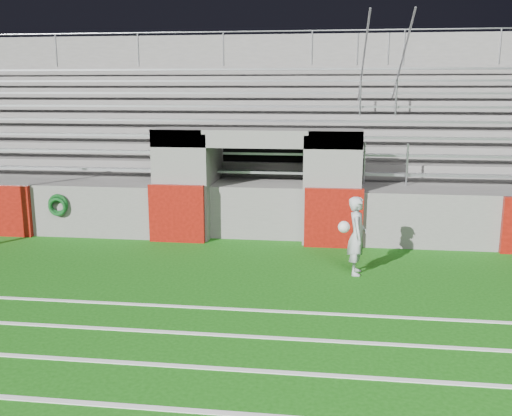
# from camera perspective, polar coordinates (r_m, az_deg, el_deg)

# --- Properties ---
(ground) EXTENTS (90.00, 90.00, 0.00)m
(ground) POSITION_cam_1_polar(r_m,az_deg,el_deg) (10.35, -2.40, -7.99)
(ground) COLOR #13530D
(ground) RESTS_ON ground
(stadium_structure) EXTENTS (26.00, 8.48, 5.42)m
(stadium_structure) POSITION_cam_1_polar(r_m,az_deg,el_deg) (17.75, 1.93, 5.33)
(stadium_structure) COLOR #5E5C59
(stadium_structure) RESTS_ON ground
(goalkeeper_with_ball) EXTENTS (0.56, 0.56, 1.52)m
(goalkeeper_with_ball) POSITION_cam_1_polar(r_m,az_deg,el_deg) (11.06, 10.03, -2.71)
(goalkeeper_with_ball) COLOR #9EA2A7
(goalkeeper_with_ball) RESTS_ON ground
(hose_coil) EXTENTS (0.50, 0.14, 0.53)m
(hose_coil) POSITION_cam_1_polar(r_m,az_deg,el_deg) (14.30, -19.20, 0.25)
(hose_coil) COLOR #0B3B13
(hose_coil) RESTS_ON ground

